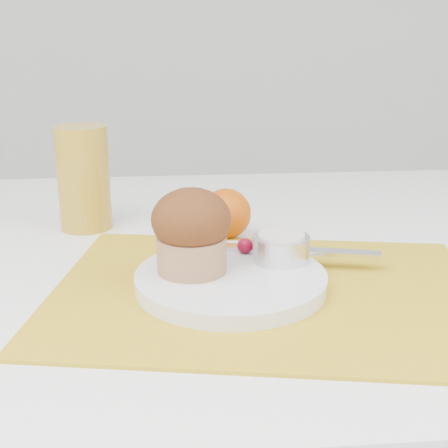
{
  "coord_description": "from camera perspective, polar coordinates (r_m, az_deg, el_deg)",
  "views": [
    {
      "loc": [
        -0.05,
        -0.7,
        1.03
      ],
      "look_at": [
        0.01,
        -0.0,
        0.8
      ],
      "focal_mm": 50.0,
      "sensor_mm": 36.0,
      "label": 1
    }
  ],
  "objects": [
    {
      "name": "placemat",
      "position": [
        0.68,
        3.76,
        -6.18
      ],
      "size": [
        0.51,
        0.41,
        0.0
      ],
      "primitive_type": "cube",
      "rotation": [
        0.0,
        0.0,
        -0.18
      ],
      "color": "gold",
      "rests_on": "table"
    },
    {
      "name": "plate",
      "position": [
        0.68,
        0.62,
        -5.14
      ],
      "size": [
        0.25,
        0.25,
        0.02
      ],
      "primitive_type": "cylinder",
      "rotation": [
        0.0,
        0.0,
        0.25
      ],
      "color": "silver",
      "rests_on": "placemat"
    },
    {
      "name": "ramekin",
      "position": [
        0.71,
        5.23,
        -2.2
      ],
      "size": [
        0.08,
        0.08,
        0.03
      ],
      "primitive_type": "cylinder",
      "rotation": [
        0.0,
        0.0,
        0.3
      ],
      "color": "silver",
      "rests_on": "plate"
    },
    {
      "name": "cream",
      "position": [
        0.7,
        5.26,
        -1.12
      ],
      "size": [
        0.06,
        0.06,
        0.01
      ],
      "primitive_type": "cylinder",
      "rotation": [
        0.0,
        0.0,
        -0.17
      ],
      "color": "silver",
      "rests_on": "ramekin"
    },
    {
      "name": "raspberry_near",
      "position": [
        0.73,
        1.95,
        -1.99
      ],
      "size": [
        0.02,
        0.02,
        0.02
      ],
      "primitive_type": "ellipsoid",
      "color": "#5C0215",
      "rests_on": "plate"
    },
    {
      "name": "raspberry_far",
      "position": [
        0.71,
        3.96,
        -2.54
      ],
      "size": [
        0.02,
        0.02,
        0.02
      ],
      "primitive_type": "ellipsoid",
      "color": "#590219",
      "rests_on": "plate"
    },
    {
      "name": "butter_knife",
      "position": [
        0.73,
        6.25,
        -2.42
      ],
      "size": [
        0.2,
        0.06,
        0.01
      ],
      "primitive_type": "cube",
      "rotation": [
        0.0,
        0.0,
        -0.24
      ],
      "color": "silver",
      "rests_on": "plate"
    },
    {
      "name": "orange",
      "position": [
        0.83,
        0.18,
        0.95
      ],
      "size": [
        0.07,
        0.07,
        0.07
      ],
      "primitive_type": "sphere",
      "color": "#C25106",
      "rests_on": "table"
    },
    {
      "name": "juice_glass",
      "position": [
        0.88,
        -12.72,
        4.12
      ],
      "size": [
        0.09,
        0.09,
        0.14
      ],
      "primitive_type": "cylinder",
      "rotation": [
        0.0,
        0.0,
        0.36
      ],
      "color": "#B89022",
      "rests_on": "table"
    },
    {
      "name": "muffin",
      "position": [
        0.66,
        -3.0,
        -0.58
      ],
      "size": [
        0.1,
        0.1,
        0.09
      ],
      "color": "#AF7D54",
      "rests_on": "plate"
    }
  ]
}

